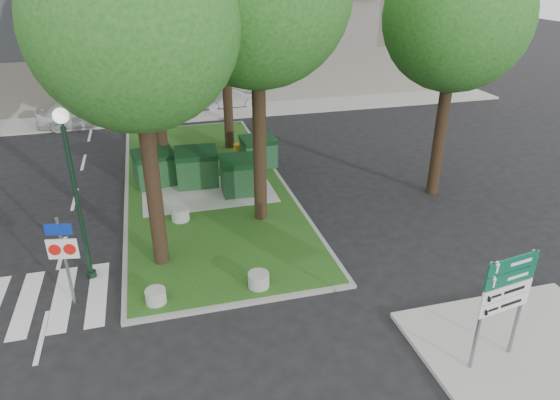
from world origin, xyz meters
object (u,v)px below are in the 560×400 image
object	(u,v)px
directional_sign	(505,293)
car_silver	(229,97)
dumpster_c	(242,176)
litter_bin	(239,152)
bollard_left	(156,296)
street_lamp	(73,177)
dumpster_b	(197,168)
dumpster_d	(259,152)
bollard_mid	(180,214)
bollard_right	(259,280)
dumpster_a	(155,168)
tree_median_near_left	(135,3)
car_white	(80,113)
traffic_sign_pole	(63,250)
tree_street_right	(460,2)

from	to	relation	value
directional_sign	car_silver	distance (m)	23.19
dumpster_c	litter_bin	xyz separation A→B (m)	(0.51, 3.51, -0.34)
bollard_left	street_lamp	xyz separation A→B (m)	(-1.75, 1.87, 2.81)
directional_sign	bollard_left	bearing A→B (deg)	141.52
dumpster_b	street_lamp	distance (m)	7.00
dumpster_d	bollard_mid	size ratio (longest dim) A/B	2.60
bollard_left	litter_bin	distance (m)	10.49
dumpster_c	bollard_right	size ratio (longest dim) A/B	2.80
dumpster_a	bollard_left	size ratio (longest dim) A/B	3.28
street_lamp	car_silver	world-z (taller)	street_lamp
tree_median_near_left	dumpster_a	xyz separation A→B (m)	(0.00, 5.77, -6.50)
litter_bin	car_white	size ratio (longest dim) A/B	0.17
bollard_right	bollard_mid	world-z (taller)	bollard_mid
bollard_left	directional_sign	world-z (taller)	directional_sign
street_lamp	directional_sign	world-z (taller)	street_lamp
dumpster_c	car_silver	bearing A→B (deg)	83.61
traffic_sign_pole	car_white	bearing A→B (deg)	104.48
tree_median_near_left	directional_sign	bearing A→B (deg)	-41.93
litter_bin	street_lamp	distance (m)	10.08
dumpster_a	bollard_mid	bearing A→B (deg)	-90.64
bollard_mid	dumpster_a	bearing A→B (deg)	101.50
dumpster_b	dumpster_d	distance (m)	3.11
bollard_mid	bollard_left	bearing A→B (deg)	-102.76
tree_street_right	directional_sign	distance (m)	10.66
tree_street_right	directional_sign	bearing A→B (deg)	-113.03
traffic_sign_pole	car_silver	size ratio (longest dim) A/B	0.66
traffic_sign_pole	directional_sign	size ratio (longest dim) A/B	0.94
dumpster_a	bollard_right	distance (m)	8.21
litter_bin	car_white	world-z (taller)	car_white
traffic_sign_pole	car_silver	distance (m)	19.74
tree_street_right	dumpster_a	distance (m)	12.60
dumpster_a	dumpster_c	xyz separation A→B (m)	(3.20, -1.67, 0.02)
traffic_sign_pole	car_silver	xyz separation A→B (m)	(7.36, 18.28, -0.99)
tree_median_near_left	bollard_right	xyz separation A→B (m)	(2.42, -2.06, -6.99)
tree_median_near_left	dumpster_b	bearing A→B (deg)	73.21
bollard_left	directional_sign	xyz separation A→B (m)	(7.17, -4.08, 1.61)
tree_median_near_left	dumpster_d	distance (m)	10.31
dumpster_c	directional_sign	distance (m)	10.92
bollard_mid	litter_bin	size ratio (longest dim) A/B	0.80
bollard_mid	dumpster_d	bearing A→B (deg)	48.35
dumpster_d	car_white	distance (m)	11.66
dumpster_a	tree_median_near_left	bearing A→B (deg)	-102.17
traffic_sign_pole	dumpster_c	bearing A→B (deg)	54.51
bollard_right	dumpster_d	bearing A→B (deg)	77.10
dumpster_d	litter_bin	distance (m)	1.24
bollard_right	dumpster_a	bearing A→B (deg)	107.15
car_white	car_silver	distance (m)	8.68
street_lamp	tree_street_right	bearing A→B (deg)	12.06
car_white	car_silver	world-z (taller)	car_white
dumpster_a	bollard_left	distance (m)	7.85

